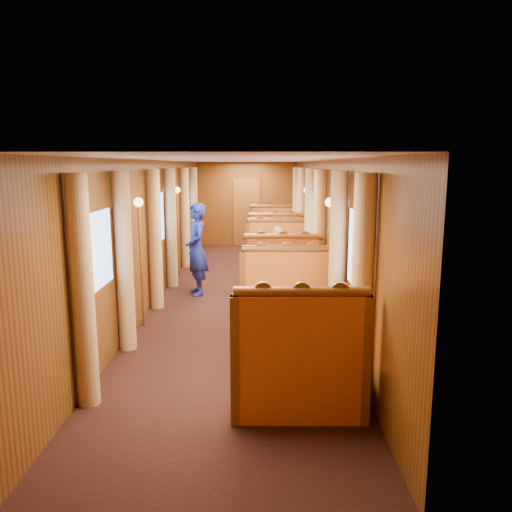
{
  "coord_description": "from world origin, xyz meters",
  "views": [
    {
      "loc": [
        0.36,
        -9.05,
        2.43
      ],
      "look_at": [
        0.32,
        -1.58,
        1.05
      ],
      "focal_mm": 35.0,
      "sensor_mm": 36.0,
      "label": 1
    }
  ],
  "objects_px": {
    "banquette_near_aft": "(287,313)",
    "table_mid": "(279,276)",
    "banquette_far_aft": "(273,238)",
    "passenger": "(278,250)",
    "table_near": "(292,342)",
    "banquette_far_fwd": "(275,251)",
    "tea_tray": "(287,312)",
    "rose_vase_far": "(275,225)",
    "teapot_right": "(293,309)",
    "banquette_mid_fwd": "(282,287)",
    "banquette_mid_aft": "(277,263)",
    "teapot_left": "(276,308)",
    "banquette_near_fwd": "(299,374)",
    "fruit_plate": "(319,314)",
    "rose_vase_mid": "(280,247)",
    "table_far": "(274,246)",
    "steward": "(196,249)",
    "teapot_back": "(280,305)"
  },
  "relations": [
    {
      "from": "banquette_far_aft",
      "to": "passenger",
      "type": "height_order",
      "value": "banquette_far_aft"
    },
    {
      "from": "table_near",
      "to": "banquette_near_aft",
      "type": "bearing_deg",
      "value": 90.0
    },
    {
      "from": "table_far",
      "to": "rose_vase_mid",
      "type": "xyz_separation_m",
      "value": [
        0.01,
        -3.48,
        0.55
      ]
    },
    {
      "from": "table_near",
      "to": "rose_vase_far",
      "type": "distance_m",
      "value": 7.0
    },
    {
      "from": "banquette_far_fwd",
      "to": "passenger",
      "type": "height_order",
      "value": "banquette_far_fwd"
    },
    {
      "from": "banquette_near_aft",
      "to": "rose_vase_mid",
      "type": "relative_size",
      "value": 3.72
    },
    {
      "from": "banquette_near_fwd",
      "to": "banquette_mid_aft",
      "type": "bearing_deg",
      "value": 90.0
    },
    {
      "from": "table_far",
      "to": "banquette_far_fwd",
      "type": "xyz_separation_m",
      "value": [
        0.0,
        -1.01,
        0.05
      ]
    },
    {
      "from": "rose_vase_mid",
      "to": "steward",
      "type": "relative_size",
      "value": 0.21
    },
    {
      "from": "banquette_near_aft",
      "to": "table_mid",
      "type": "height_order",
      "value": "banquette_near_aft"
    },
    {
      "from": "banquette_far_aft",
      "to": "passenger",
      "type": "bearing_deg",
      "value": -90.0
    },
    {
      "from": "banquette_mid_aft",
      "to": "teapot_right",
      "type": "distance_m",
      "value": 4.66
    },
    {
      "from": "table_near",
      "to": "banquette_far_aft",
      "type": "height_order",
      "value": "banquette_far_aft"
    },
    {
      "from": "rose_vase_far",
      "to": "steward",
      "type": "bearing_deg",
      "value": -115.08
    },
    {
      "from": "banquette_near_aft",
      "to": "steward",
      "type": "relative_size",
      "value": 0.78
    },
    {
      "from": "banquette_near_fwd",
      "to": "banquette_near_aft",
      "type": "height_order",
      "value": "same"
    },
    {
      "from": "banquette_mid_fwd",
      "to": "passenger",
      "type": "relative_size",
      "value": 1.76
    },
    {
      "from": "rose_vase_mid",
      "to": "table_far",
      "type": "bearing_deg",
      "value": 90.1
    },
    {
      "from": "table_near",
      "to": "banquette_far_fwd",
      "type": "distance_m",
      "value": 5.99
    },
    {
      "from": "rose_vase_mid",
      "to": "fruit_plate",
      "type": "bearing_deg",
      "value": -85.59
    },
    {
      "from": "passenger",
      "to": "banquette_far_aft",
      "type": "bearing_deg",
      "value": 90.0
    },
    {
      "from": "fruit_plate",
      "to": "steward",
      "type": "xyz_separation_m",
      "value": [
        -1.84,
        3.75,
        0.09
      ]
    },
    {
      "from": "banquette_mid_fwd",
      "to": "table_near",
      "type": "bearing_deg",
      "value": -90.0
    },
    {
      "from": "rose_vase_far",
      "to": "passenger",
      "type": "relative_size",
      "value": 0.47
    },
    {
      "from": "teapot_back",
      "to": "passenger",
      "type": "bearing_deg",
      "value": 73.88
    },
    {
      "from": "rose_vase_mid",
      "to": "passenger",
      "type": "xyz_separation_m",
      "value": [
        -0.01,
        0.76,
        -0.19
      ]
    },
    {
      "from": "banquette_far_fwd",
      "to": "banquette_far_aft",
      "type": "height_order",
      "value": "same"
    },
    {
      "from": "teapot_left",
      "to": "banquette_far_fwd",
      "type": "bearing_deg",
      "value": 88.82
    },
    {
      "from": "banquette_near_fwd",
      "to": "table_far",
      "type": "relative_size",
      "value": 1.28
    },
    {
      "from": "tea_tray",
      "to": "rose_vase_far",
      "type": "distance_m",
      "value": 7.01
    },
    {
      "from": "banquette_far_aft",
      "to": "banquette_near_fwd",
      "type": "bearing_deg",
      "value": -90.0
    },
    {
      "from": "rose_vase_mid",
      "to": "steward",
      "type": "xyz_separation_m",
      "value": [
        -1.56,
        0.1,
        -0.06
      ]
    },
    {
      "from": "banquette_far_fwd",
      "to": "banquette_near_fwd",
      "type": "bearing_deg",
      "value": -90.0
    },
    {
      "from": "teapot_back",
      "to": "banquette_far_fwd",
      "type": "bearing_deg",
      "value": 74.43
    },
    {
      "from": "table_near",
      "to": "teapot_right",
      "type": "relative_size",
      "value": 6.27
    },
    {
      "from": "fruit_plate",
      "to": "rose_vase_mid",
      "type": "height_order",
      "value": "rose_vase_mid"
    },
    {
      "from": "table_near",
      "to": "steward",
      "type": "height_order",
      "value": "steward"
    },
    {
      "from": "tea_tray",
      "to": "steward",
      "type": "relative_size",
      "value": 0.2
    },
    {
      "from": "banquette_near_aft",
      "to": "banquette_mid_aft",
      "type": "relative_size",
      "value": 1.0
    },
    {
      "from": "banquette_far_aft",
      "to": "tea_tray",
      "type": "xyz_separation_m",
      "value": [
        -0.06,
        -8.04,
        0.33
      ]
    },
    {
      "from": "table_near",
      "to": "banquette_near_aft",
      "type": "distance_m",
      "value": 1.02
    },
    {
      "from": "teapot_back",
      "to": "fruit_plate",
      "type": "xyz_separation_m",
      "value": [
        0.43,
        -0.22,
        -0.04
      ]
    },
    {
      "from": "banquette_far_fwd",
      "to": "teapot_left",
      "type": "distance_m",
      "value": 6.09
    },
    {
      "from": "fruit_plate",
      "to": "passenger",
      "type": "distance_m",
      "value": 4.43
    },
    {
      "from": "banquette_far_fwd",
      "to": "teapot_left",
      "type": "height_order",
      "value": "banquette_far_fwd"
    },
    {
      "from": "banquette_far_aft",
      "to": "tea_tray",
      "type": "relative_size",
      "value": 3.94
    },
    {
      "from": "banquette_near_fwd",
      "to": "banquette_near_aft",
      "type": "bearing_deg",
      "value": 90.0
    },
    {
      "from": "banquette_near_aft",
      "to": "banquette_far_fwd",
      "type": "bearing_deg",
      "value": 90.0
    },
    {
      "from": "rose_vase_mid",
      "to": "rose_vase_far",
      "type": "distance_m",
      "value": 3.46
    },
    {
      "from": "table_near",
      "to": "teapot_left",
      "type": "height_order",
      "value": "teapot_left"
    }
  ]
}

